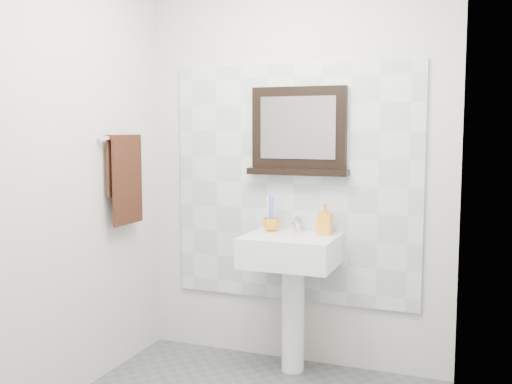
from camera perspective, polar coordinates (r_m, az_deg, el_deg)
back_wall at (r=3.79m, az=3.69°, el=2.30°), size 2.00×0.01×2.50m
front_wall at (r=1.83m, az=-17.61°, el=-2.06°), size 2.00×0.01×2.50m
left_wall at (r=3.30m, az=-19.21°, el=1.41°), size 0.01×2.20×2.50m
right_wall at (r=2.52m, az=17.96°, el=0.11°), size 0.01×2.20×2.50m
splashback at (r=3.79m, az=3.62°, el=0.78°), size 1.60×0.02×1.50m
pedestal_sink at (r=3.64m, az=3.36°, el=-6.98°), size 0.55×0.44×0.96m
toothbrush_cup at (r=3.75m, az=1.44°, el=-3.12°), size 0.10×0.10×0.08m
toothbrushes at (r=3.73m, az=1.48°, el=-1.86°), size 0.05×0.04×0.21m
soap_dispenser at (r=3.65m, az=6.57°, el=-2.57°), size 0.08×0.09×0.19m
framed_mirror at (r=3.73m, az=4.09°, el=5.60°), size 0.64×0.11×0.54m
towel_bar at (r=3.76m, az=-12.53°, el=5.04°), size 0.07×0.40×0.03m
hand_towel at (r=3.77m, az=-12.36°, el=1.84°), size 0.06×0.30×0.55m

